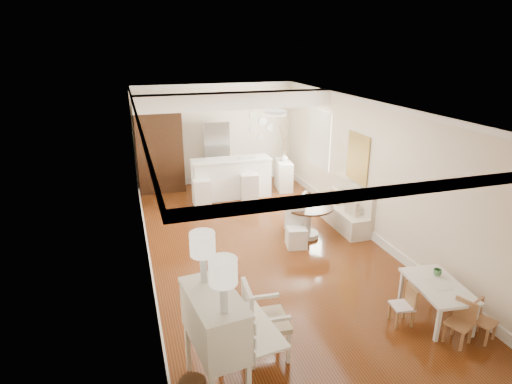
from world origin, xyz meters
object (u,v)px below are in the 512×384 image
kids_chair_c (484,321)px  slip_chair_far (296,210)px  sideboard (284,175)px  gustavian_armchair (266,320)px  bar_stool_right (249,179)px  kids_chair_b (402,305)px  secretary_bureau (215,345)px  kids_chair_a (459,323)px  fridge (229,154)px  bar_stool_left (201,185)px  pantry_cabinet (159,149)px  dining_table (308,221)px  slip_chair_near (297,228)px  kids_table (436,301)px  breakfast_counter (231,178)px

kids_chair_c → slip_chair_far: (-1.02, 4.27, 0.12)m
sideboard → gustavian_armchair: bearing=-103.7°
slip_chair_far → bar_stool_right: size_ratio=0.72×
kids_chair_b → gustavian_armchair: bearing=-81.2°
secretary_bureau → kids_chair_a: (3.30, -0.12, -0.34)m
kids_chair_a → fridge: size_ratio=0.35×
bar_stool_left → secretary_bureau: bearing=-98.6°
secretary_bureau → sideboard: size_ratio=1.57×
secretary_bureau → pantry_cabinet: 7.51m
dining_table → bar_stool_left: size_ratio=0.96×
fridge → bar_stool_right: bearing=-82.9°
slip_chair_far → bar_stool_left: bar_stool_left is taller
kids_chair_c → dining_table: 3.85m
kids_chair_b → slip_chair_near: slip_chair_near is taller
kids_chair_a → slip_chair_far: slip_chair_far is taller
kids_chair_a → pantry_cabinet: (-3.20, 7.62, 0.84)m
kids_table → fridge: (-1.38, 7.02, 0.62)m
kids_chair_a → slip_chair_near: 3.48m
fridge → sideboard: fridge is taller
fridge → slip_chair_far: bearing=-78.9°
kids_chair_c → slip_chair_near: 3.65m
secretary_bureau → bar_stool_right: 6.46m
bar_stool_left → slip_chair_near: bearing=-64.0°
dining_table → slip_chair_near: (-0.40, -0.35, 0.06)m
bar_stool_left → pantry_cabinet: 1.78m
gustavian_armchair → bar_stool_right: size_ratio=0.93×
kids_chair_a → kids_chair_b: kids_chair_a is taller
breakfast_counter → bar_stool_right: bar_stool_right is taller
breakfast_counter → pantry_cabinet: pantry_cabinet is taller
gustavian_armchair → pantry_cabinet: size_ratio=0.45×
slip_chair_far → sideboard: slip_chair_far is taller
kids_chair_b → pantry_cabinet: pantry_cabinet is taller
kids_chair_b → sideboard: (0.51, 6.15, 0.10)m
kids_chair_b → pantry_cabinet: bearing=-150.8°
dining_table → secretary_bureau: bearing=-127.3°
secretary_bureau → kids_chair_b: 2.88m
slip_chair_far → bar_stool_left: (-1.72, 1.96, 0.13)m
slip_chair_near → fridge: bearing=104.8°
kids_chair_a → slip_chair_far: (-0.64, 4.23, 0.09)m
dining_table → breakfast_counter: 3.00m
secretary_bureau → slip_chair_far: secretary_bureau is taller
kids_table → kids_chair_a: bearing=-98.9°
kids_chair_a → pantry_cabinet: pantry_cabinet is taller
kids_chair_a → slip_chair_far: size_ratio=0.77×
kids_chair_a → dining_table: dining_table is taller
kids_chair_b → dining_table: size_ratio=0.59×
secretary_bureau → kids_chair_b: bearing=2.3°
breakfast_counter → secretary_bureau: bearing=-105.7°
bar_stool_left → gustavian_armchair: bearing=-91.7°
kids_chair_a → bar_stool_left: bearing=178.5°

